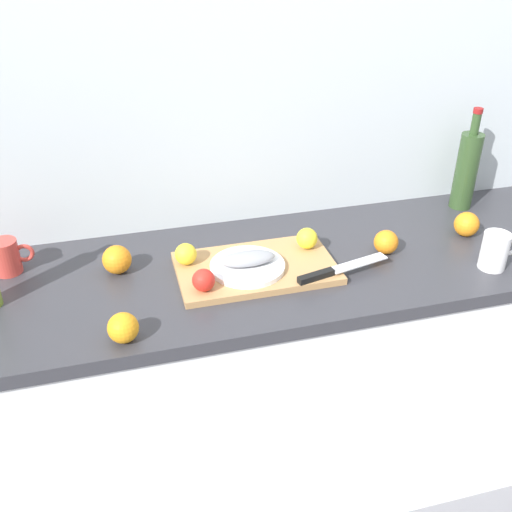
{
  "coord_description": "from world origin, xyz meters",
  "views": [
    {
      "loc": [
        -0.47,
        -1.4,
        1.81
      ],
      "look_at": [
        -0.1,
        -0.02,
        0.95
      ],
      "focal_mm": 41.35,
      "sensor_mm": 36.0,
      "label": 1
    }
  ],
  "objects_px": {
    "fish_fillet": "(247,259)",
    "lemon_0": "(186,254)",
    "wine_bottle": "(467,169)",
    "cutting_board": "(256,268)",
    "coffee_mug_1": "(7,257)",
    "orange_0": "(123,328)",
    "white_plate": "(247,266)",
    "chef_knife": "(332,271)",
    "coffee_mug_0": "(495,251)"
  },
  "relations": [
    {
      "from": "fish_fillet",
      "to": "coffee_mug_0",
      "type": "bearing_deg",
      "value": -11.69
    },
    {
      "from": "cutting_board",
      "to": "coffee_mug_0",
      "type": "distance_m",
      "value": 0.69
    },
    {
      "from": "cutting_board",
      "to": "coffee_mug_1",
      "type": "relative_size",
      "value": 3.88
    },
    {
      "from": "coffee_mug_1",
      "to": "orange_0",
      "type": "bearing_deg",
      "value": -53.49
    },
    {
      "from": "chef_knife",
      "to": "wine_bottle",
      "type": "bearing_deg",
      "value": 15.03
    },
    {
      "from": "coffee_mug_0",
      "to": "coffee_mug_1",
      "type": "relative_size",
      "value": 1.0
    },
    {
      "from": "lemon_0",
      "to": "wine_bottle",
      "type": "xyz_separation_m",
      "value": [
        0.98,
        0.16,
        0.09
      ]
    },
    {
      "from": "cutting_board",
      "to": "wine_bottle",
      "type": "distance_m",
      "value": 0.83
    },
    {
      "from": "chef_knife",
      "to": "cutting_board",
      "type": "bearing_deg",
      "value": 139.41
    },
    {
      "from": "fish_fillet",
      "to": "chef_knife",
      "type": "distance_m",
      "value": 0.24
    },
    {
      "from": "cutting_board",
      "to": "lemon_0",
      "type": "bearing_deg",
      "value": 162.6
    },
    {
      "from": "white_plate",
      "to": "fish_fillet",
      "type": "xyz_separation_m",
      "value": [
        0.0,
        0.0,
        0.03
      ]
    },
    {
      "from": "fish_fillet",
      "to": "coffee_mug_1",
      "type": "distance_m",
      "value": 0.68
    },
    {
      "from": "wine_bottle",
      "to": "coffee_mug_0",
      "type": "relative_size",
      "value": 2.98
    },
    {
      "from": "chef_knife",
      "to": "orange_0",
      "type": "relative_size",
      "value": 3.83
    },
    {
      "from": "lemon_0",
      "to": "coffee_mug_0",
      "type": "xyz_separation_m",
      "value": [
        0.86,
        -0.22,
        0.0
      ]
    },
    {
      "from": "fish_fillet",
      "to": "wine_bottle",
      "type": "height_order",
      "value": "wine_bottle"
    },
    {
      "from": "cutting_board",
      "to": "fish_fillet",
      "type": "relative_size",
      "value": 2.83
    },
    {
      "from": "fish_fillet",
      "to": "orange_0",
      "type": "height_order",
      "value": "orange_0"
    },
    {
      "from": "lemon_0",
      "to": "coffee_mug_0",
      "type": "relative_size",
      "value": 0.54
    },
    {
      "from": "white_plate",
      "to": "fish_fillet",
      "type": "relative_size",
      "value": 1.33
    },
    {
      "from": "wine_bottle",
      "to": "orange_0",
      "type": "distance_m",
      "value": 1.26
    },
    {
      "from": "orange_0",
      "to": "wine_bottle",
      "type": "bearing_deg",
      "value": 20.49
    },
    {
      "from": "fish_fillet",
      "to": "chef_knife",
      "type": "bearing_deg",
      "value": -21.57
    },
    {
      "from": "cutting_board",
      "to": "orange_0",
      "type": "bearing_deg",
      "value": -150.48
    },
    {
      "from": "cutting_board",
      "to": "orange_0",
      "type": "distance_m",
      "value": 0.45
    },
    {
      "from": "white_plate",
      "to": "wine_bottle",
      "type": "distance_m",
      "value": 0.86
    },
    {
      "from": "white_plate",
      "to": "wine_bottle",
      "type": "relative_size",
      "value": 0.61
    },
    {
      "from": "cutting_board",
      "to": "chef_knife",
      "type": "bearing_deg",
      "value": -27.45
    },
    {
      "from": "lemon_0",
      "to": "wine_bottle",
      "type": "height_order",
      "value": "wine_bottle"
    },
    {
      "from": "wine_bottle",
      "to": "fish_fillet",
      "type": "bearing_deg",
      "value": -164.07
    },
    {
      "from": "wine_bottle",
      "to": "coffee_mug_0",
      "type": "bearing_deg",
      "value": -108.45
    },
    {
      "from": "fish_fillet",
      "to": "orange_0",
      "type": "distance_m",
      "value": 0.41
    },
    {
      "from": "cutting_board",
      "to": "wine_bottle",
      "type": "bearing_deg",
      "value": 15.62
    },
    {
      "from": "chef_knife",
      "to": "wine_bottle",
      "type": "relative_size",
      "value": 0.83
    },
    {
      "from": "wine_bottle",
      "to": "coffee_mug_1",
      "type": "relative_size",
      "value": 2.99
    },
    {
      "from": "white_plate",
      "to": "coffee_mug_1",
      "type": "height_order",
      "value": "coffee_mug_1"
    },
    {
      "from": "cutting_board",
      "to": "white_plate",
      "type": "relative_size",
      "value": 2.12
    },
    {
      "from": "coffee_mug_0",
      "to": "chef_knife",
      "type": "bearing_deg",
      "value": 173.2
    },
    {
      "from": "coffee_mug_0",
      "to": "coffee_mug_1",
      "type": "xyz_separation_m",
      "value": [
        -1.35,
        0.33,
        -0.0
      ]
    },
    {
      "from": "chef_knife",
      "to": "coffee_mug_0",
      "type": "bearing_deg",
      "value": -19.94
    },
    {
      "from": "fish_fillet",
      "to": "lemon_0",
      "type": "xyz_separation_m",
      "value": [
        -0.16,
        0.07,
        -0.0
      ]
    },
    {
      "from": "coffee_mug_0",
      "to": "orange_0",
      "type": "xyz_separation_m",
      "value": [
        -1.05,
        -0.06,
        -0.02
      ]
    },
    {
      "from": "chef_knife",
      "to": "wine_bottle",
      "type": "height_order",
      "value": "wine_bottle"
    },
    {
      "from": "chef_knife",
      "to": "orange_0",
      "type": "distance_m",
      "value": 0.59
    },
    {
      "from": "wine_bottle",
      "to": "orange_0",
      "type": "bearing_deg",
      "value": -159.51
    },
    {
      "from": "white_plate",
      "to": "coffee_mug_1",
      "type": "distance_m",
      "value": 0.68
    },
    {
      "from": "fish_fillet",
      "to": "coffee_mug_0",
      "type": "xyz_separation_m",
      "value": [
        0.69,
        -0.14,
        0.0
      ]
    },
    {
      "from": "coffee_mug_1",
      "to": "cutting_board",
      "type": "bearing_deg",
      "value": -14.61
    },
    {
      "from": "white_plate",
      "to": "coffee_mug_0",
      "type": "distance_m",
      "value": 0.71
    }
  ]
}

